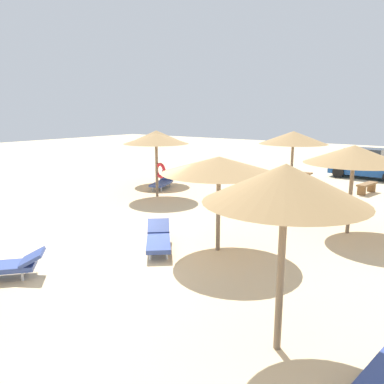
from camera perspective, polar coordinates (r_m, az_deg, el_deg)
The scene contains 14 objects.
ground_plane at distance 10.59m, azimuth -9.80°, elevation -9.10°, with size 80.00×80.00×0.00m, color beige.
parasol_1 at distance 12.62m, azimuth 23.18°, elevation 5.19°, with size 2.99×2.99×2.79m.
parasol_2 at distance 10.13m, azimuth 4.07°, elevation 4.04°, with size 3.12×3.12×2.62m.
parasol_3 at distance 20.34m, azimuth -5.38°, elevation 8.32°, with size 2.79×2.79×2.81m.
parasol_5 at distance 5.80m, azimuth 13.85°, elevation 1.15°, with size 2.49×2.49×3.03m.
parasol_7 at distance 16.99m, azimuth -5.41°, elevation 7.90°, with size 2.90×2.90×2.85m.
parasol_8 at distance 17.59m, azimuth 14.99°, elevation 7.88°, with size 3.02×3.02×2.94m.
lounger_1 at distance 14.34m, azimuth 14.18°, elevation -2.39°, with size 0.90×1.98×0.62m.
lounger_2 at distance 10.68m, azimuth -5.07°, elevation -7.01°, with size 1.74×1.86×0.65m.
lounger_3 at distance 19.07m, azimuth -4.45°, elevation 1.52°, with size 1.21×1.95×0.81m.
lounger_6 at distance 9.89m, azimuth -26.63°, elevation -9.90°, with size 1.75×1.86×0.62m.
bench_0 at distance 19.61m, azimuth 24.80°, elevation 0.79°, with size 0.67×1.55×0.49m.
bench_1 at distance 22.07m, azimuth 15.72°, elevation 2.59°, with size 1.51×0.43×0.49m.
parked_car at distance 24.13m, azimuth 24.82°, elevation 3.85°, with size 4.05×2.09×1.72m.
Camera 1 is at (7.21, -6.78, 3.78)m, focal length 35.46 mm.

